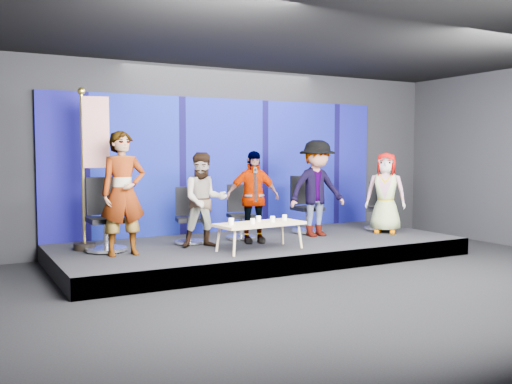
% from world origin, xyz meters
% --- Properties ---
extents(ground, '(10.00, 10.00, 0.00)m').
position_xyz_m(ground, '(0.00, 0.00, 0.00)').
color(ground, black).
rests_on(ground, ground).
extents(room_walls, '(10.02, 8.02, 3.51)m').
position_xyz_m(room_walls, '(0.00, 0.00, 2.43)').
color(room_walls, black).
rests_on(room_walls, ground).
extents(riser, '(7.00, 3.00, 0.30)m').
position_xyz_m(riser, '(0.00, 2.50, 0.15)').
color(riser, black).
rests_on(riser, ground).
extents(backdrop, '(7.00, 0.08, 2.60)m').
position_xyz_m(backdrop, '(0.00, 3.95, 1.60)').
color(backdrop, '#0C0754').
rests_on(backdrop, riser).
extents(chair_a, '(0.66, 0.66, 1.16)m').
position_xyz_m(chair_a, '(-2.65, 2.75, 0.68)').
color(chair_a, silver).
rests_on(chair_a, riser).
extents(panelist_a, '(0.69, 0.45, 1.88)m').
position_xyz_m(panelist_a, '(-2.48, 2.28, 1.24)').
color(panelist_a, black).
rests_on(panelist_a, riser).
extents(chair_b, '(0.64, 0.64, 0.96)m').
position_xyz_m(chair_b, '(-1.20, 2.85, 0.62)').
color(chair_b, silver).
rests_on(chair_b, riser).
extents(panelist_b, '(0.86, 0.73, 1.56)m').
position_xyz_m(panelist_b, '(-1.12, 2.36, 1.08)').
color(panelist_b, black).
rests_on(panelist_b, riser).
extents(chair_c, '(0.66, 0.66, 0.98)m').
position_xyz_m(chair_c, '(-0.19, 2.91, 0.62)').
color(chair_c, silver).
rests_on(chair_c, riser).
extents(panelist_c, '(0.99, 0.58, 1.58)m').
position_xyz_m(panelist_c, '(-0.20, 2.41, 1.09)').
color(panelist_c, black).
rests_on(panelist_c, riser).
extents(chair_d, '(0.63, 0.63, 1.10)m').
position_xyz_m(chair_d, '(1.29, 3.02, 0.66)').
color(chair_d, silver).
rests_on(chair_d, riser).
extents(panelist_d, '(1.16, 0.68, 1.78)m').
position_xyz_m(panelist_d, '(1.21, 2.52, 1.19)').
color(panelist_d, black).
rests_on(panelist_d, riser).
extents(chair_e, '(0.76, 0.76, 0.96)m').
position_xyz_m(chair_e, '(2.82, 2.69, 0.62)').
color(chair_e, silver).
rests_on(chair_e, riser).
extents(panelist_e, '(0.88, 0.89, 1.55)m').
position_xyz_m(panelist_e, '(2.61, 2.24, 1.08)').
color(panelist_e, black).
rests_on(panelist_e, riser).
extents(coffee_table, '(1.49, 0.75, 0.44)m').
position_xyz_m(coffee_table, '(-0.45, 1.69, 0.71)').
color(coffee_table, tan).
rests_on(coffee_table, riser).
extents(mug_a, '(0.08, 0.08, 0.10)m').
position_xyz_m(mug_a, '(-0.96, 1.68, 0.79)').
color(mug_a, white).
rests_on(mug_a, coffee_table).
extents(mug_b, '(0.07, 0.07, 0.09)m').
position_xyz_m(mug_b, '(-0.65, 1.56, 0.79)').
color(mug_b, white).
rests_on(mug_b, coffee_table).
extents(mug_c, '(0.08, 0.08, 0.09)m').
position_xyz_m(mug_c, '(-0.40, 1.83, 0.79)').
color(mug_c, white).
rests_on(mug_c, coffee_table).
extents(mug_d, '(0.08, 0.08, 0.09)m').
position_xyz_m(mug_d, '(-0.23, 1.66, 0.79)').
color(mug_d, white).
rests_on(mug_d, coffee_table).
extents(mug_e, '(0.08, 0.08, 0.09)m').
position_xyz_m(mug_e, '(0.05, 1.76, 0.79)').
color(mug_e, white).
rests_on(mug_e, coffee_table).
extents(flag_stand, '(0.58, 0.34, 2.57)m').
position_xyz_m(flag_stand, '(-2.79, 3.00, 1.66)').
color(flag_stand, black).
rests_on(flag_stand, riser).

